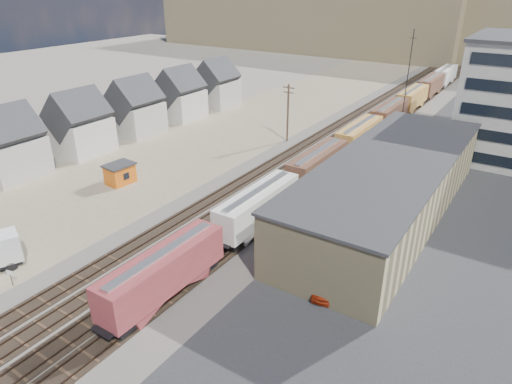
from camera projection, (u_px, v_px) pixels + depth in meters
The scene contains 15 objects.
ground at pixel (148, 275), 44.06m from camera, with size 300.00×300.00×0.00m, color #6B6356.
ballast_bed at pixel (350, 137), 81.90m from camera, with size 18.00×200.00×0.06m, color #4C4742.
dirt_yard at pixel (228, 133), 84.24m from camera, with size 24.00×180.00×0.03m, color #6F644C.
asphalt_lot at pixel (463, 197), 59.65m from camera, with size 26.00×120.00×0.04m, color #232326.
rail_tracks at pixel (347, 136), 82.13m from camera, with size 11.40×200.00×0.24m.
freight_train at pixel (375, 124), 80.08m from camera, with size 3.00×119.74×4.46m.
warehouse at pixel (389, 186), 54.01m from camera, with size 12.40×40.40×7.25m.
utility_pole_north at pixel (288, 112), 77.80m from camera, with size 2.20×0.32×10.00m.
radio_mast at pixel (407, 81), 82.62m from camera, with size 1.20×0.16×18.00m.
townhouse_row at pixel (109, 118), 77.97m from camera, with size 8.15×68.16×10.47m.
hills_north at pixel (481, 14), 165.07m from camera, with size 265.00×80.00×32.00m.
maintenance_shed at pixel (120, 173), 63.13m from camera, with size 3.30×4.13×2.88m.
sign_post at pixel (10, 276), 42.03m from camera, with size 0.64×0.24×1.70m.
parked_car_red at pixel (328, 285), 41.27m from camera, with size 1.92×4.78×1.63m, color #A12A0E.
parked_car_blue at pixel (483, 148), 74.59m from camera, with size 2.38×5.15×1.43m, color navy.
Camera 1 is at (28.66, -24.77, 26.07)m, focal length 32.00 mm.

